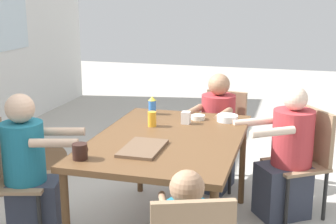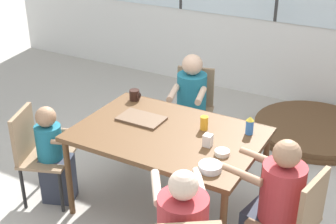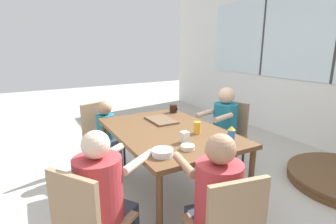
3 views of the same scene
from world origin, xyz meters
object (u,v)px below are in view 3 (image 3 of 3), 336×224
Objects in this scene: person_man_blue_shirt at (223,133)px; milk_carton_small at (185,137)px; coffee_mug at (173,108)px; juice_glass at (197,128)px; chair_for_toddler at (100,130)px; person_man_teal_shirt at (214,214)px; bowl_cereal at (163,152)px; chair_for_woman_green_shirt at (86,219)px; person_woman_green_shirt at (104,209)px; bowl_white_shallow at (188,147)px; person_toddler at (108,139)px; chair_for_man_blue_shirt at (230,129)px; sippy_cup at (231,134)px.

milk_carton_small is (0.63, -0.98, 0.32)m from person_man_blue_shirt.
coffee_mug is 0.82m from juice_glass.
chair_for_toddler is at bearing -122.35° from coffee_mug.
person_man_teal_shirt is 0.56m from bowl_cereal.
chair_for_woman_green_shirt is 0.81× the size of person_woman_green_shirt.
bowl_white_shallow is (1.58, 0.30, 0.27)m from chair_for_toddler.
person_woman_green_shirt is 6.43× the size of bowl_cereal.
bowl_cereal is at bearing -33.79° from coffee_mug.
coffee_mug is 1.19m from bowl_white_shallow.
person_toddler reaches higher than chair_for_toddler.
chair_for_woman_green_shirt is at bearing 100.00° from person_man_blue_shirt.
juice_glass is at bearing 74.03° from person_man_teal_shirt.
chair_for_man_blue_shirt is 1.11m from juice_glass.
chair_for_man_blue_shirt is 0.17m from person_man_blue_shirt.
juice_glass is (-0.73, 0.37, 0.34)m from person_man_teal_shirt.
sippy_cup is (0.02, 1.10, 0.36)m from person_woman_green_shirt.
person_man_teal_shirt is at bearing 33.28° from chair_for_woman_green_shirt.
person_woman_green_shirt is 1.93m from person_man_blue_shirt.
person_man_blue_shirt is 10.77× the size of coffee_mug.
chair_for_woman_green_shirt is at bearing -78.49° from bowl_cereal.
bowl_cereal is at bearing -60.74° from juice_glass.
milk_carton_small reaches higher than bowl_cereal.
juice_glass reaches higher than chair_for_toddler.
person_man_blue_shirt reaches higher than bowl_white_shallow.
person_man_blue_shirt is at bearing 122.67° from milk_carton_small.
sippy_cup is at bearing 54.61° from person_woman_green_shirt.
person_man_blue_shirt is at bearing 61.41° from coffee_mug.
juice_glass is (-0.32, 1.00, 0.34)m from person_woman_green_shirt.
bowl_white_shallow is (0.15, -0.06, -0.03)m from milk_carton_small.
sippy_cup reaches higher than chair_for_toddler.
chair_for_woman_green_shirt is 5.64× the size of sippy_cup.
person_man_teal_shirt reaches higher than coffee_mug.
juice_glass is at bearing 119.26° from bowl_cereal.
person_toddler reaches higher than bowl_cereal.
chair_for_woman_green_shirt is 2.26m from chair_for_man_blue_shirt.
coffee_mug is 1.14m from sippy_cup.
sippy_cup is (0.88, -0.81, 0.33)m from chair_for_man_blue_shirt.
coffee_mug is at bearing 98.69° from person_woman_green_shirt.
chair_for_woman_green_shirt and chair_for_man_blue_shirt have the same top height.
chair_for_woman_green_shirt is 9.01× the size of milk_carton_small.
sippy_cup reaches higher than chair_for_woman_green_shirt.
sippy_cup reaches higher than juice_glass.
chair_for_man_blue_shirt is 8.60× the size of coffee_mug.
person_toddler is at bearing 47.33° from person_man_blue_shirt.
chair_for_man_blue_shirt is 1.69m from chair_for_toddler.
chair_for_toddler is 2.05m from person_man_teal_shirt.
person_toddler and sippy_cup have the same top height.
chair_for_toddler is 1.57m from person_man_blue_shirt.
juice_glass reaches higher than bowl_cereal.
milk_carton_small is 0.33m from bowl_cereal.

